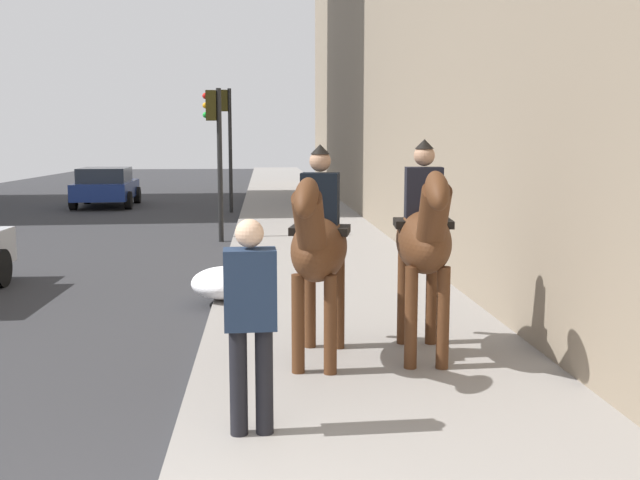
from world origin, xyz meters
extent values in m
ellipsoid|color=#4C2B16|center=(4.06, -1.31, 1.31)|extent=(1.58, 0.84, 0.66)
cylinder|color=#4C2B16|center=(3.58, -1.38, 0.62)|extent=(0.13, 0.13, 0.99)
cylinder|color=#4C2B16|center=(3.65, -1.06, 0.62)|extent=(0.13, 0.13, 0.99)
cylinder|color=#4C2B16|center=(4.47, -1.55, 0.62)|extent=(0.13, 0.13, 0.99)
cylinder|color=#4C2B16|center=(4.53, -1.24, 0.62)|extent=(0.13, 0.13, 0.99)
cylinder|color=#4C2B16|center=(3.30, -1.16, 1.66)|extent=(0.67, 0.40, 0.68)
ellipsoid|color=#4C2B16|center=(3.10, -1.12, 1.91)|extent=(0.66, 0.34, 0.49)
cylinder|color=black|center=(4.76, -1.45, 1.21)|extent=(0.30, 0.15, 0.55)
cube|color=black|center=(4.11, -1.32, 1.49)|extent=(0.55, 0.67, 0.08)
cube|color=black|center=(4.11, -1.32, 1.81)|extent=(0.35, 0.43, 0.55)
sphere|color=tan|center=(4.11, -1.32, 2.20)|extent=(0.22, 0.22, 0.22)
cone|color=black|center=(4.11, -1.32, 2.32)|extent=(0.24, 0.24, 0.10)
ellipsoid|color=#4C2B16|center=(4.13, -2.41, 1.36)|extent=(1.55, 0.71, 0.66)
cylinder|color=#4C2B16|center=(3.67, -2.52, 0.64)|extent=(0.13, 0.13, 1.04)
cylinder|color=#4C2B16|center=(3.70, -2.20, 0.64)|extent=(0.13, 0.13, 1.04)
cylinder|color=#4C2B16|center=(4.56, -2.61, 0.64)|extent=(0.13, 0.13, 1.04)
cylinder|color=#4C2B16|center=(4.59, -2.30, 0.64)|extent=(0.13, 0.13, 1.04)
cylinder|color=#4C2B16|center=(3.36, -2.33, 1.71)|extent=(0.66, 0.34, 0.68)
ellipsoid|color=#4C2B16|center=(3.16, -2.31, 1.96)|extent=(0.65, 0.28, 0.49)
cylinder|color=black|center=(4.84, -2.48, 1.26)|extent=(0.29, 0.13, 0.55)
cube|color=black|center=(4.18, -2.41, 1.54)|extent=(0.50, 0.64, 0.08)
cube|color=black|center=(4.18, -2.41, 1.86)|extent=(0.32, 0.41, 0.55)
sphere|color=tan|center=(4.18, -2.41, 2.25)|extent=(0.22, 0.22, 0.22)
cone|color=black|center=(4.18, -2.41, 2.37)|extent=(0.22, 0.22, 0.10)
cylinder|color=black|center=(2.17, -0.52, 0.54)|extent=(0.14, 0.14, 0.85)
cylinder|color=black|center=(2.17, -0.72, 0.54)|extent=(0.14, 0.14, 0.85)
cube|color=#1E2D47|center=(2.17, -0.62, 1.28)|extent=(0.27, 0.41, 0.62)
sphere|color=#D8AD8C|center=(2.17, -0.62, 1.71)|extent=(0.22, 0.22, 0.22)
cube|color=navy|center=(23.85, 5.04, 0.62)|extent=(4.20, 2.09, 0.60)
cube|color=#262D38|center=(23.61, 5.02, 1.18)|extent=(2.40, 1.77, 0.52)
cylinder|color=black|center=(25.08, 6.04, 0.32)|extent=(0.65, 0.25, 0.64)
cylinder|color=black|center=(25.17, 4.15, 0.32)|extent=(0.65, 0.25, 0.64)
cylinder|color=black|center=(22.53, 5.92, 0.32)|extent=(0.65, 0.25, 0.64)
cylinder|color=black|center=(22.62, 4.03, 0.32)|extent=(0.65, 0.25, 0.64)
cylinder|color=black|center=(14.01, 0.28, 1.82)|extent=(0.12, 0.12, 3.63)
cube|color=#2D280C|center=(14.01, 0.46, 3.23)|extent=(0.20, 0.24, 0.70)
sphere|color=red|center=(14.01, 0.59, 3.45)|extent=(0.14, 0.14, 0.14)
sphere|color=orange|center=(14.01, 0.59, 3.23)|extent=(0.14, 0.14, 0.14)
sphere|color=green|center=(14.01, 0.59, 3.01)|extent=(0.14, 0.14, 0.14)
cylinder|color=black|center=(21.22, 0.35, 2.07)|extent=(0.12, 0.12, 4.14)
cube|color=#2D280C|center=(21.22, 0.53, 3.74)|extent=(0.20, 0.24, 0.70)
sphere|color=red|center=(21.22, 0.66, 3.96)|extent=(0.14, 0.14, 0.14)
sphere|color=orange|center=(21.22, 0.66, 3.74)|extent=(0.14, 0.14, 0.14)
sphere|color=green|center=(21.22, 0.66, 3.52)|extent=(0.14, 0.14, 0.14)
ellipsoid|color=white|center=(7.23, -0.15, 0.34)|extent=(1.26, 0.97, 0.44)
camera|label=1|loc=(-3.25, -0.73, 2.40)|focal=40.38mm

